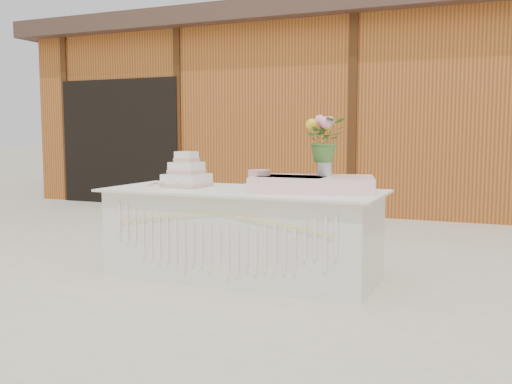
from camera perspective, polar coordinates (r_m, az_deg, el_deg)
ground at (r=5.02m, az=-1.35°, el=-8.52°), size 80.00×80.00×0.00m
barn at (r=10.63m, az=12.13°, el=8.05°), size 12.60×4.60×3.30m
cake_table at (r=4.94m, az=-1.38°, el=-4.18°), size 2.40×1.00×0.77m
wedding_cake at (r=5.16m, az=-6.95°, el=1.71°), size 0.38×0.38×0.32m
pink_cake_stand at (r=4.81m, az=0.32°, el=1.32°), size 0.24×0.24×0.17m
satin_runner at (r=4.73m, az=5.62°, el=0.81°), size 1.11×0.81×0.13m
flower_vase at (r=4.77m, az=6.90°, el=2.59°), size 0.12×0.12×0.17m
bouquet at (r=4.76m, az=6.94°, el=5.79°), size 0.43×0.42×0.37m
loose_flowers at (r=5.37m, az=-10.74°, el=0.75°), size 0.26×0.36×0.02m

